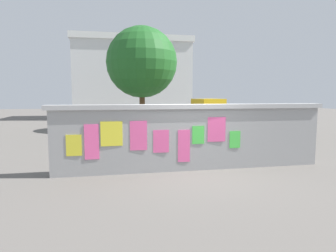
{
  "coord_description": "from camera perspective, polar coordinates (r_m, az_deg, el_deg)",
  "views": [
    {
      "loc": [
        -2.18,
        -7.53,
        2.04
      ],
      "look_at": [
        -0.26,
        2.2,
        0.98
      ],
      "focal_mm": 30.97,
      "sensor_mm": 36.0,
      "label": 1
    }
  ],
  "objects": [
    {
      "name": "person_walking",
      "position": [
        12.0,
        -7.36,
        1.04
      ],
      "size": [
        0.37,
        0.37,
        1.62
      ],
      "color": "yellow",
      "rests_on": "ground"
    },
    {
      "name": "person_bystander",
      "position": [
        11.05,
        -9.64,
        0.57
      ],
      "size": [
        0.48,
        0.48,
        1.62
      ],
      "color": "#338CBF",
      "rests_on": "ground"
    },
    {
      "name": "bicycle_near",
      "position": [
        13.11,
        -14.48,
        -1.4
      ],
      "size": [
        1.68,
        0.53,
        0.95
      ],
      "color": "black",
      "rests_on": "ground"
    },
    {
      "name": "motorcycle",
      "position": [
        10.36,
        7.52,
        -2.68
      ],
      "size": [
        1.9,
        0.56,
        0.87
      ],
      "color": "black",
      "rests_on": "ground"
    },
    {
      "name": "ground",
      "position": [
        15.81,
        -3.14,
        -1.29
      ],
      "size": [
        60.0,
        60.0,
        0.0
      ],
      "primitive_type": "plane",
      "color": "#605B56"
    },
    {
      "name": "building_background",
      "position": [
        26.6,
        -7.07,
        9.26
      ],
      "size": [
        10.18,
        5.22,
        6.97
      ],
      "color": "silver",
      "rests_on": "ground"
    },
    {
      "name": "poster_wall",
      "position": [
        7.91,
        4.9,
        -2.03
      ],
      "size": [
        7.59,
        0.42,
        1.79
      ],
      "color": "#999999",
      "rests_on": "ground"
    },
    {
      "name": "auto_rickshaw_truck",
      "position": [
        14.1,
        4.26,
        1.48
      ],
      "size": [
        3.77,
        1.99,
        1.85
      ],
      "color": "black",
      "rests_on": "ground"
    },
    {
      "name": "tree_roadside",
      "position": [
        17.04,
        -5.18,
        12.34
      ],
      "size": [
        4.05,
        4.05,
        5.92
      ],
      "color": "brown",
      "rests_on": "ground"
    }
  ]
}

